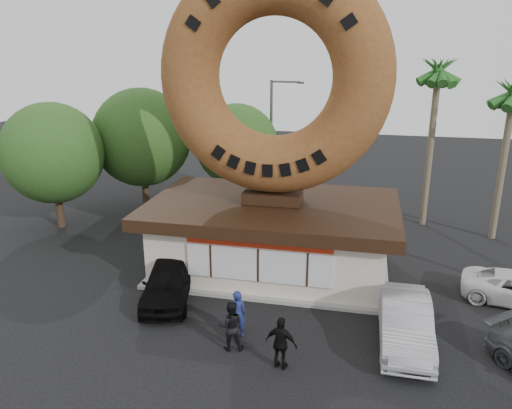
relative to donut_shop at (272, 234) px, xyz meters
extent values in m
plane|color=black|center=(0.00, -5.98, -1.77)|extent=(90.00, 90.00, 0.00)
cube|color=silver|center=(0.00, 0.02, -0.27)|extent=(10.00, 6.00, 3.00)
cube|color=#999993|center=(0.00, 0.02, -1.69)|extent=(10.60, 6.60, 0.15)
cube|color=#3F3F3F|center=(0.00, 0.02, 1.28)|extent=(10.00, 6.00, 0.10)
cube|color=black|center=(0.00, 0.02, 1.23)|extent=(11.20, 7.20, 0.55)
cube|color=silver|center=(0.00, -3.03, -0.22)|extent=(6.00, 0.12, 1.40)
cube|color=red|center=(0.00, -3.05, 0.78)|extent=(6.00, 0.10, 0.45)
cube|color=black|center=(0.00, 0.02, 1.78)|extent=(2.60, 1.40, 0.50)
torus|color=brown|center=(0.00, 0.02, 6.99)|extent=(9.91, 2.53, 9.91)
cylinder|color=#473321|center=(-9.50, 7.02, -0.12)|extent=(0.44, 0.44, 3.30)
sphere|color=#254F1C|center=(-9.50, 7.02, 2.88)|extent=(6.00, 6.00, 6.00)
cylinder|color=#473321|center=(-4.00, 9.02, -0.34)|extent=(0.44, 0.44, 2.86)
sphere|color=#254F1C|center=(-4.00, 9.02, 2.26)|extent=(5.20, 5.20, 5.20)
cylinder|color=#473321|center=(-13.00, 3.02, -0.23)|extent=(0.44, 0.44, 3.08)
sphere|color=#254F1C|center=(-13.00, 3.02, 2.57)|extent=(5.60, 5.60, 5.60)
cylinder|color=#726651|center=(7.50, 8.02, 2.73)|extent=(0.36, 0.36, 9.00)
cylinder|color=#726651|center=(11.00, 6.52, 2.23)|extent=(0.36, 0.36, 8.00)
cylinder|color=#59595E|center=(-2.00, 10.02, 2.23)|extent=(0.18, 0.18, 8.00)
cylinder|color=#59595E|center=(-1.10, 10.02, 6.13)|extent=(1.80, 0.12, 0.12)
cube|color=#59595E|center=(-0.20, 10.02, 6.08)|extent=(0.45, 0.20, 0.12)
imported|color=navy|center=(-0.16, -5.86, -0.86)|extent=(0.75, 0.58, 1.82)
imported|color=black|center=(-0.18, -6.66, -0.87)|extent=(1.02, 0.88, 1.80)
imported|color=black|center=(1.69, -7.36, -0.85)|extent=(1.14, 0.66, 1.84)
imported|color=black|center=(-3.65, -3.78, -0.98)|extent=(2.86, 4.93, 1.58)
imported|color=#A0A0A5|center=(5.69, -4.96, -0.96)|extent=(1.73, 4.88, 1.60)
camera|label=1|loc=(3.90, -21.09, 8.30)|focal=35.00mm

